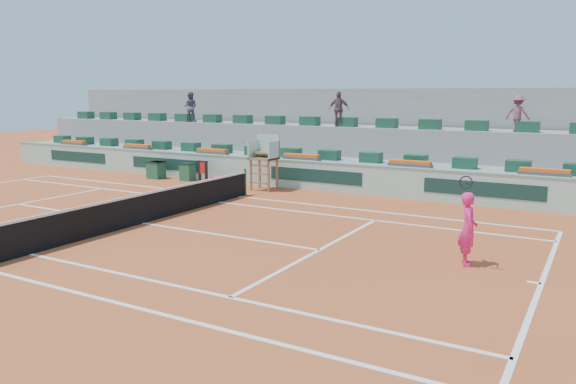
# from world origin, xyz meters

# --- Properties ---
(ground) EXTENTS (90.00, 90.00, 0.00)m
(ground) POSITION_xyz_m (0.00, 0.00, 0.00)
(ground) COLOR #A94620
(ground) RESTS_ON ground
(seating_tier_lower) EXTENTS (36.00, 4.00, 1.20)m
(seating_tier_lower) POSITION_xyz_m (0.00, 10.70, 0.60)
(seating_tier_lower) COLOR #989896
(seating_tier_lower) RESTS_ON ground
(seating_tier_upper) EXTENTS (36.00, 2.40, 2.60)m
(seating_tier_upper) POSITION_xyz_m (0.00, 12.30, 1.30)
(seating_tier_upper) COLOR #989896
(seating_tier_upper) RESTS_ON ground
(stadium_back_wall) EXTENTS (36.00, 0.40, 4.40)m
(stadium_back_wall) POSITION_xyz_m (0.00, 13.90, 2.20)
(stadium_back_wall) COLOR #989896
(stadium_back_wall) RESTS_ON ground
(player_bag) EXTENTS (0.81, 0.36, 0.36)m
(player_bag) POSITION_xyz_m (-2.55, 7.60, 0.18)
(player_bag) COLOR #F8207C
(player_bag) RESTS_ON ground
(spectator_left) EXTENTS (0.99, 0.90, 1.65)m
(spectator_left) POSITION_xyz_m (-7.42, 11.56, 3.42)
(spectator_left) COLOR #535361
(spectator_left) RESTS_ON seating_tier_upper
(spectator_mid) EXTENTS (1.05, 0.73, 1.65)m
(spectator_mid) POSITION_xyz_m (1.69, 11.44, 3.43)
(spectator_mid) COLOR #6B4752
(spectator_mid) RESTS_ON seating_tier_upper
(spectator_right) EXTENTS (1.04, 0.69, 1.50)m
(spectator_right) POSITION_xyz_m (9.58, 11.80, 3.35)
(spectator_right) COLOR #8E4753
(spectator_right) RESTS_ON seating_tier_upper
(court_lines) EXTENTS (23.89, 11.09, 0.01)m
(court_lines) POSITION_xyz_m (0.00, 0.00, 0.01)
(court_lines) COLOR white
(court_lines) RESTS_ON ground
(tennis_net) EXTENTS (0.10, 11.97, 1.10)m
(tennis_net) POSITION_xyz_m (0.00, 0.00, 0.53)
(tennis_net) COLOR black
(tennis_net) RESTS_ON ground
(advertising_hoarding) EXTENTS (36.00, 0.34, 1.26)m
(advertising_hoarding) POSITION_xyz_m (0.02, 8.50, 0.63)
(advertising_hoarding) COLOR #A3CDBD
(advertising_hoarding) RESTS_ON ground
(umpire_chair) EXTENTS (1.10, 0.90, 2.40)m
(umpire_chair) POSITION_xyz_m (0.00, 7.50, 1.54)
(umpire_chair) COLOR brown
(umpire_chair) RESTS_ON ground
(seat_row_lower) EXTENTS (32.90, 0.60, 0.44)m
(seat_row_lower) POSITION_xyz_m (0.00, 9.80, 1.42)
(seat_row_lower) COLOR #17462F
(seat_row_lower) RESTS_ON seating_tier_lower
(seat_row_upper) EXTENTS (32.90, 0.60, 0.44)m
(seat_row_upper) POSITION_xyz_m (0.00, 11.70, 2.82)
(seat_row_upper) COLOR #17462F
(seat_row_upper) RESTS_ON seating_tier_upper
(flower_planters) EXTENTS (26.80, 0.36, 0.28)m
(flower_planters) POSITION_xyz_m (-1.50, 9.00, 1.33)
(flower_planters) COLOR #4D4D4D
(flower_planters) RESTS_ON seating_tier_lower
(drink_cooler_a) EXTENTS (0.65, 0.56, 0.84)m
(drink_cooler_a) POSITION_xyz_m (-4.64, 7.85, 0.42)
(drink_cooler_a) COLOR #1B5234
(drink_cooler_a) RESTS_ON ground
(drink_cooler_b) EXTENTS (0.65, 0.56, 0.84)m
(drink_cooler_b) POSITION_xyz_m (-6.40, 7.65, 0.42)
(drink_cooler_b) COLOR #1B5234
(drink_cooler_b) RESTS_ON ground
(drink_cooler_c) EXTENTS (0.79, 0.68, 0.84)m
(drink_cooler_c) POSITION_xyz_m (-6.46, 7.62, 0.42)
(drink_cooler_c) COLOR #1B5234
(drink_cooler_c) RESTS_ON ground
(towel_rack) EXTENTS (0.61, 0.10, 1.03)m
(towel_rack) POSITION_xyz_m (-3.64, 7.75, 0.60)
(towel_rack) COLOR black
(towel_rack) RESTS_ON ground
(tennis_player) EXTENTS (0.64, 0.95, 2.28)m
(tennis_player) POSITION_xyz_m (10.11, 0.64, 0.91)
(tennis_player) COLOR #F8207C
(tennis_player) RESTS_ON ground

